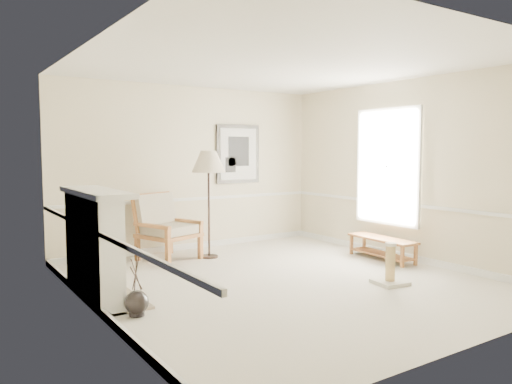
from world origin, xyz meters
TOP-DOWN VIEW (x-y plane):
  - ground at (0.00, 0.00)m, footprint 5.50×5.50m
  - room at (0.14, 0.08)m, footprint 5.04×5.54m
  - fireplace at (-2.34, 0.60)m, footprint 0.64×1.64m
  - floor_vase at (-2.15, -0.26)m, footprint 0.26×0.26m
  - armchair at (-0.78, 2.22)m, footprint 1.04×1.08m
  - floor_lamp at (-0.11, 1.90)m, footprint 0.58×0.58m
  - bench at (2.15, 0.21)m, footprint 0.45×1.28m
  - scratching_post at (1.10, -0.89)m, footprint 0.44×0.44m

SIDE VIEW (x-z plane):
  - ground at x=0.00m, z-range 0.00..0.00m
  - floor_vase at x=-2.15m, z-range -0.24..0.51m
  - scratching_post at x=1.10m, z-range -0.10..0.45m
  - bench at x=2.15m, z-range 0.06..0.42m
  - armchair at x=-0.78m, z-range 0.04..1.11m
  - fireplace at x=-2.34m, z-range -0.01..1.30m
  - floor_lamp at x=-0.11m, z-range 0.66..2.42m
  - room at x=0.14m, z-range 0.41..3.33m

